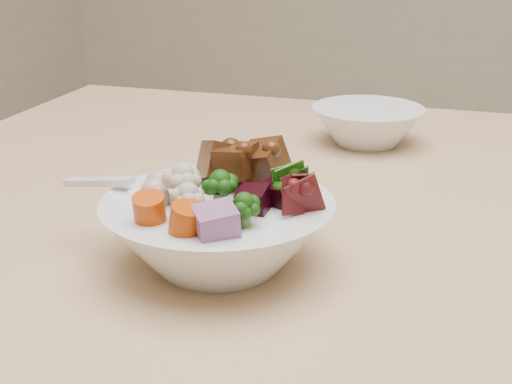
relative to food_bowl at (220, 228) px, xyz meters
The scene contains 3 objects.
food_bowl is the anchor object (origin of this frame).
soup_spoon 0.08m from the food_bowl, behind, with size 0.10×0.03×0.02m.
side_bowl 0.41m from the food_bowl, 84.70° to the left, with size 0.15×0.15×0.05m, color white, non-canonical shape.
Camera 1 is at (0.03, -0.68, 1.11)m, focal length 50.00 mm.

